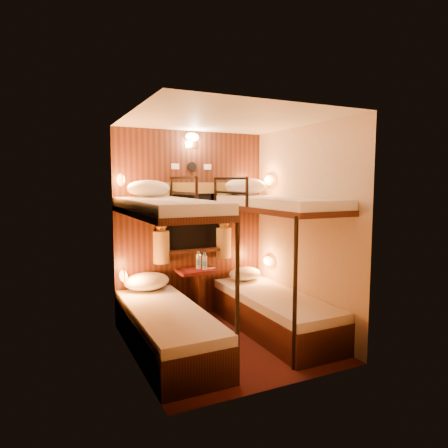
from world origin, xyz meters
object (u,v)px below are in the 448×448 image
table (197,288)px  bottle_left (198,261)px  bottle_right (205,263)px  bunk_left (167,299)px  bunk_right (274,285)px

table → bottle_left: 0.33m
bottle_left → bottle_right: bearing=-58.6°
table → bunk_left: bearing=-129.7°
table → bottle_right: bottle_right is taller
bottle_right → bunk_right: bearing=-51.5°
bunk_left → bottle_right: bearing=44.8°
bunk_left → bottle_left: 1.06m
bunk_left → bottle_right: 1.04m
bunk_right → bottle_left: bunk_right is taller
bunk_left → bunk_right: same height
bunk_right → bottle_right: bunk_right is taller
bunk_right → bottle_right: bearing=128.5°
bottle_left → bottle_right: (0.05, -0.08, -0.00)m
table → bottle_left: bottle_left is taller
bottle_right → table: bearing=140.5°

